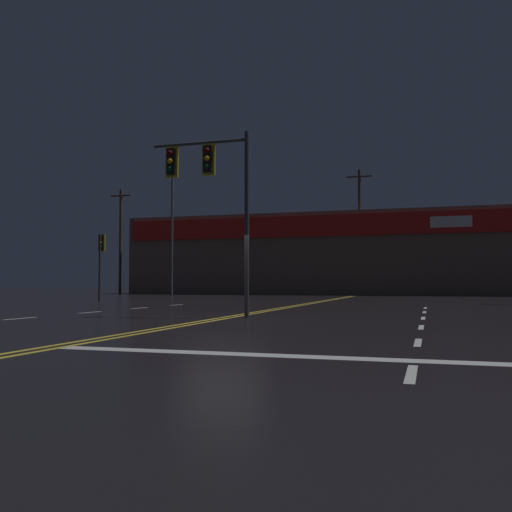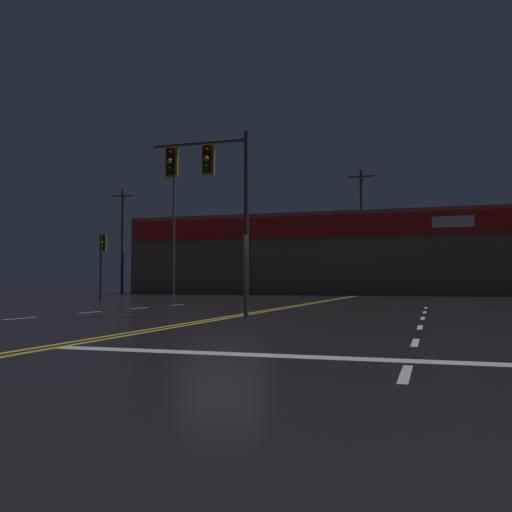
# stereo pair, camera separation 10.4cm
# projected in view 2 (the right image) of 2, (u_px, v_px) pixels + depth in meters

# --- Properties ---
(ground_plane) EXTENTS (200.00, 200.00, 0.00)m
(ground_plane) POSITION_uv_depth(u_px,v_px,m) (222.00, 318.00, 16.81)
(ground_plane) COLOR black
(road_markings) EXTENTS (16.86, 60.00, 0.01)m
(road_markings) POSITION_uv_depth(u_px,v_px,m) (242.00, 323.00, 14.89)
(road_markings) COLOR gold
(road_markings) RESTS_ON ground
(traffic_signal_median) EXTENTS (3.19, 0.36, 5.68)m
(traffic_signal_median) POSITION_uv_depth(u_px,v_px,m) (208.00, 178.00, 17.70)
(traffic_signal_median) COLOR #38383D
(traffic_signal_median) RESTS_ON ground
(traffic_signal_corner_northwest) EXTENTS (0.42, 0.36, 3.85)m
(traffic_signal_corner_northwest) POSITION_uv_depth(u_px,v_px,m) (102.00, 252.00, 32.64)
(traffic_signal_corner_northwest) COLOR #38383D
(traffic_signal_corner_northwest) RESTS_ON ground
(streetlight_near_right) EXTENTS (0.56, 0.56, 11.62)m
(streetlight_near_right) POSITION_uv_depth(u_px,v_px,m) (174.00, 209.00, 47.24)
(streetlight_near_right) COLOR #59595E
(streetlight_near_right) RESTS_ON ground
(building_backdrop) EXTENTS (42.99, 10.23, 7.21)m
(building_backdrop) POSITION_uv_depth(u_px,v_px,m) (365.00, 255.00, 52.55)
(building_backdrop) COLOR brown
(building_backdrop) RESTS_ON ground
(utility_pole_row) EXTENTS (48.15, 0.26, 10.78)m
(utility_pole_row) POSITION_uv_depth(u_px,v_px,m) (356.00, 233.00, 48.84)
(utility_pole_row) COLOR #4C3828
(utility_pole_row) RESTS_ON ground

